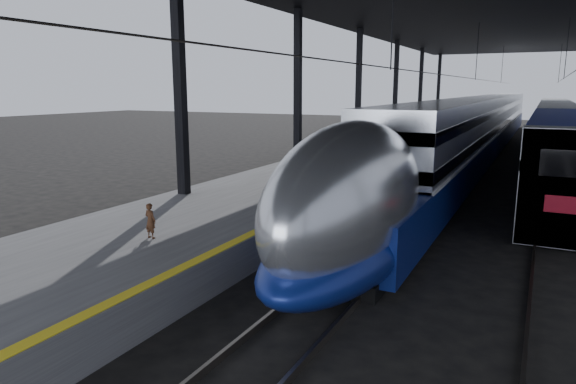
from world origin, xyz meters
The scene contains 8 objects.
ground centered at (0.00, 0.00, 0.00)m, with size 160.00×160.00×0.00m, color black.
platform centered at (-3.50, 20.00, 0.50)m, with size 6.00×80.00×1.00m, color #4C4C4F.
yellow_strip centered at (-0.70, 20.00, 1.00)m, with size 0.30×80.00×0.01m, color yellow.
rails centered at (4.50, 20.00, 0.08)m, with size 6.52×80.00×0.16m.
canopy centered at (1.90, 20.00, 9.12)m, with size 18.00×75.00×9.47m.
tgv_train centered at (2.00, 29.25, 2.00)m, with size 2.99×65.20×4.28m.
second_train centered at (7.00, 34.16, 1.90)m, with size 2.72×56.05×3.75m.
child centered at (-2.89, -0.18, 1.47)m, with size 0.35×0.23×0.95m, color #452817.
Camera 1 is at (6.24, -10.31, 4.91)m, focal length 32.00 mm.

